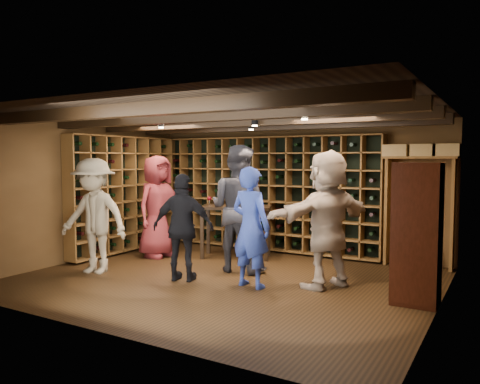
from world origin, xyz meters
The scene contains 13 objects.
ground centered at (0.00, 0.00, 0.00)m, with size 6.00×6.00×0.00m, color #301E0D.
room_shell centered at (0.00, 0.05, 2.42)m, with size 6.00×6.00×6.00m.
wine_rack_back centered at (-0.52, 2.33, 1.15)m, with size 4.65×0.30×2.20m.
wine_rack_left centered at (-2.83, 0.82, 1.15)m, with size 0.30×2.65×2.20m.
crate_shelf centered at (2.41, 2.32, 1.57)m, with size 1.20×0.32×2.07m.
display_cabinet centered at (2.71, 0.20, 0.86)m, with size 0.55×0.50×1.75m.
man_blue_shirt centered at (0.54, -0.16, 0.86)m, with size 0.63×0.41×1.72m, color navy.
man_grey_suit centered at (-0.10, 0.59, 1.02)m, with size 1.00×0.78×2.05m, color black.
guest_red_floral centered at (-1.96, 0.79, 0.94)m, with size 0.92×0.60×1.89m, color maroon.
guest_woman_black centered at (-0.50, -0.37, 0.80)m, with size 0.94×0.39×1.61m, color black.
guest_khaki centered at (-2.03, -0.68, 0.92)m, with size 1.19×0.68×1.84m, color #83755A.
guest_beige centered at (1.48, 0.37, 0.98)m, with size 1.81×0.58×1.95m, color gray.
tasting_table centered at (-0.67, 1.48, 0.84)m, with size 1.42×1.06×1.24m.
Camera 1 is at (3.70, -5.93, 1.82)m, focal length 35.00 mm.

